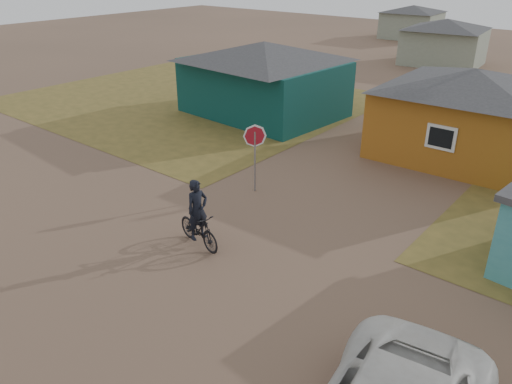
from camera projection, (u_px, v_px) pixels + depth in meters
ground at (202, 272)px, 14.23m from camera, size 120.00×120.00×0.00m
grass_nw at (190, 99)px, 31.32m from camera, size 20.00×18.00×0.00m
house_teal at (264, 77)px, 27.64m from camera, size 8.93×7.08×4.00m
house_yellow at (468, 112)px, 21.72m from camera, size 7.72×6.76×3.90m
house_pale_west at (444, 41)px, 40.62m from camera, size 7.04×6.15×3.60m
house_pale_north at (412, 21)px, 53.62m from camera, size 6.28×5.81×3.40m
stop_sign at (255, 143)px, 18.33m from camera, size 0.81×0.38×2.65m
cyclist at (198, 223)px, 15.22m from camera, size 2.02×0.89×2.21m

